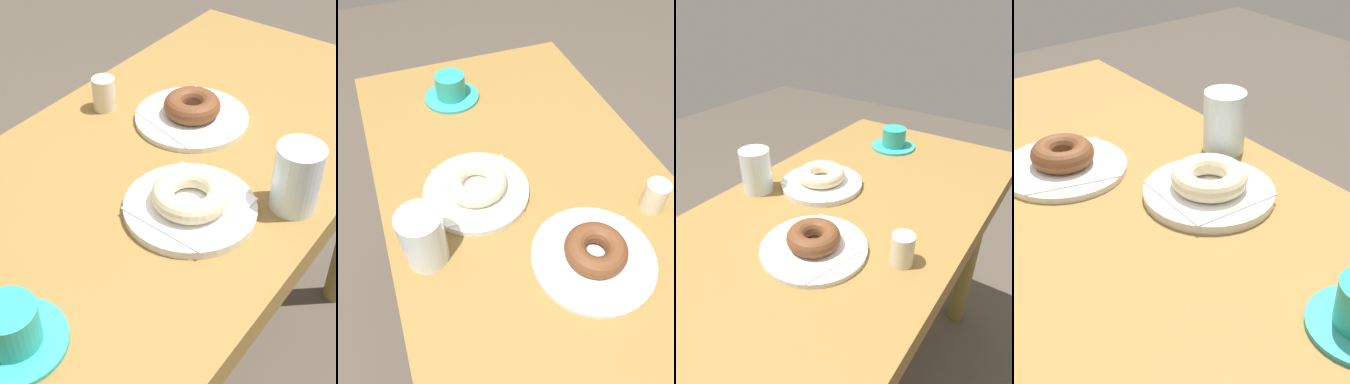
# 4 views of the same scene
# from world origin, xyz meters

# --- Properties ---
(table) EXTENTS (1.23, 0.61, 0.76)m
(table) POSITION_xyz_m (0.00, 0.00, 0.65)
(table) COLOR olive
(table) RESTS_ON ground_plane
(plate_chocolate_ring) EXTENTS (0.23, 0.23, 0.01)m
(plate_chocolate_ring) POSITION_xyz_m (-0.14, -0.04, 0.77)
(plate_chocolate_ring) COLOR silver
(plate_chocolate_ring) RESTS_ON table
(napkin_chocolate_ring) EXTENTS (0.20, 0.20, 0.00)m
(napkin_chocolate_ring) POSITION_xyz_m (-0.14, -0.04, 0.77)
(napkin_chocolate_ring) COLOR white
(napkin_chocolate_ring) RESTS_ON plate_chocolate_ring
(donut_chocolate_ring) EXTENTS (0.11, 0.11, 0.04)m
(donut_chocolate_ring) POSITION_xyz_m (-0.14, -0.04, 0.79)
(donut_chocolate_ring) COLOR brown
(donut_chocolate_ring) RESTS_ON napkin_chocolate_ring
(plate_sugar_ring) EXTENTS (0.22, 0.22, 0.01)m
(plate_sugar_ring) POSITION_xyz_m (0.09, 0.11, 0.77)
(plate_sugar_ring) COLOR silver
(plate_sugar_ring) RESTS_ON table
(napkin_sugar_ring) EXTENTS (0.17, 0.17, 0.00)m
(napkin_sugar_ring) POSITION_xyz_m (0.09, 0.11, 0.78)
(napkin_sugar_ring) COLOR white
(napkin_sugar_ring) RESTS_ON plate_sugar_ring
(donut_sugar_ring) EXTENTS (0.13, 0.13, 0.04)m
(donut_sugar_ring) POSITION_xyz_m (0.09, 0.11, 0.80)
(donut_sugar_ring) COLOR beige
(donut_sugar_ring) RESTS_ON napkin_sugar_ring
(water_glass) EXTENTS (0.08, 0.08, 0.12)m
(water_glass) POSITION_xyz_m (-0.02, 0.24, 0.82)
(water_glass) COLOR silver
(water_glass) RESTS_ON table
(coffee_cup) EXTENTS (0.14, 0.14, 0.07)m
(coffee_cup) POSITION_xyz_m (0.43, 0.07, 0.79)
(coffee_cup) COLOR teal
(coffee_cup) RESTS_ON table
(sugar_jar) EXTENTS (0.05, 0.05, 0.07)m
(sugar_jar) POSITION_xyz_m (-0.07, -0.21, 0.79)
(sugar_jar) COLOR beige
(sugar_jar) RESTS_ON table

